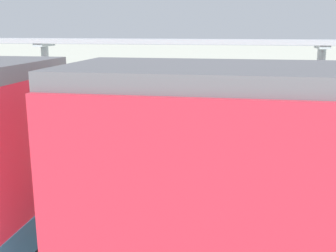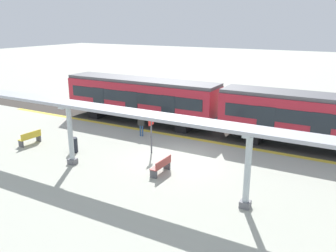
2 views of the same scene
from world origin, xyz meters
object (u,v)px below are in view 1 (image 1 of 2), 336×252
at_px(bench_near_end, 166,134).
at_px(platform_info_sign, 225,127).
at_px(passenger_waiting_near_edge, 332,174).
at_px(canopy_pillar_third, 47,87).
at_px(canopy_pillar_second, 318,95).

height_order(bench_near_end, platform_info_sign, platform_info_sign).
bearing_deg(platform_info_sign, bench_near_end, 41.53).
bearing_deg(passenger_waiting_near_edge, canopy_pillar_third, 56.87).
relative_size(bench_near_end, platform_info_sign, 0.69).
bearing_deg(passenger_waiting_near_edge, platform_info_sign, 43.56).
xyz_separation_m(canopy_pillar_third, platform_info_sign, (-3.63, -6.98, -0.40)).
height_order(canopy_pillar_second, bench_near_end, canopy_pillar_second).
relative_size(platform_info_sign, passenger_waiting_near_edge, 1.38).
bearing_deg(canopy_pillar_second, platform_info_sign, 140.48).
height_order(bench_near_end, passenger_waiting_near_edge, passenger_waiting_near_edge).
height_order(canopy_pillar_second, platform_info_sign, canopy_pillar_second).
xyz_separation_m(bench_near_end, passenger_waiting_near_edge, (-4.79, -4.40, 0.56)).
relative_size(canopy_pillar_third, passenger_waiting_near_edge, 2.14).
xyz_separation_m(canopy_pillar_second, bench_near_end, (-1.29, 5.06, -1.29)).
distance_m(canopy_pillar_third, passenger_waiting_near_edge, 11.16).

